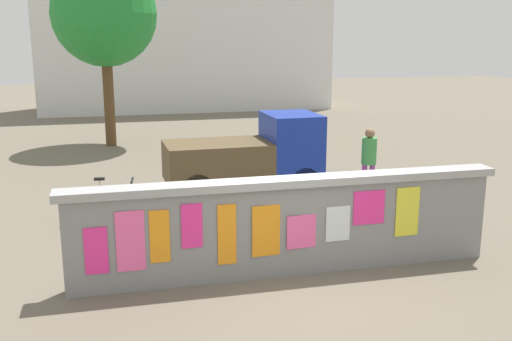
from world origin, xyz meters
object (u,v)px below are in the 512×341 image
at_px(bicycle_near, 230,222).
at_px(auto_rickshaw_truck, 251,155).
at_px(tree_roadside, 104,15).
at_px(bicycle_far, 109,206).
at_px(person_walking, 369,156).
at_px(motorcycle, 364,208).

bearing_deg(bicycle_near, auto_rickshaw_truck, 69.91).
distance_m(auto_rickshaw_truck, tree_roadside, 8.40).
xyz_separation_m(bicycle_near, bicycle_far, (-2.13, 1.52, 0.00)).
relative_size(auto_rickshaw_truck, person_walking, 2.25).
relative_size(auto_rickshaw_truck, tree_roadside, 0.61).
relative_size(bicycle_far, tree_roadside, 0.28).
height_order(bicycle_near, bicycle_far, same).
distance_m(bicycle_far, tree_roadside, 9.50).
distance_m(bicycle_near, tree_roadside, 11.09).
xyz_separation_m(bicycle_near, tree_roadside, (-2.00, 10.19, 3.91)).
bearing_deg(bicycle_far, tree_roadside, 89.20).
height_order(auto_rickshaw_truck, motorcycle, auto_rickshaw_truck).
bearing_deg(person_walking, tree_roadside, 124.83).
height_order(auto_rickshaw_truck, bicycle_far, auto_rickshaw_truck).
relative_size(bicycle_near, tree_roadside, 0.28).
xyz_separation_m(auto_rickshaw_truck, person_walking, (2.48, -1.11, 0.09)).
xyz_separation_m(bicycle_near, person_walking, (3.65, 2.07, 0.62)).
xyz_separation_m(auto_rickshaw_truck, bicycle_near, (-1.16, -3.18, -0.54)).
distance_m(motorcycle, tree_roadside, 11.89).
bearing_deg(auto_rickshaw_truck, bicycle_far, -153.28).
bearing_deg(motorcycle, bicycle_near, 177.93).
xyz_separation_m(bicycle_far, tree_roadside, (0.12, 8.66, 3.91)).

